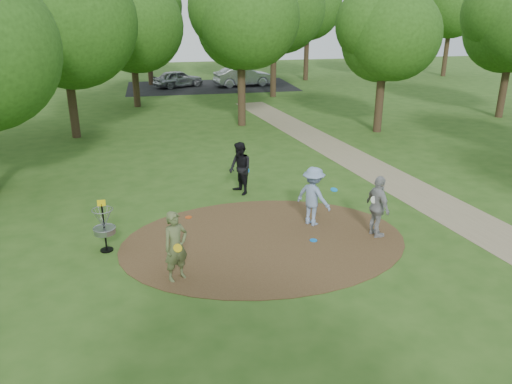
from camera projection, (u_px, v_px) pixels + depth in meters
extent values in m
plane|color=#2D5119|center=(264.00, 241.00, 14.69)|extent=(100.00, 100.00, 0.00)
cylinder|color=#47301C|center=(264.00, 241.00, 14.69)|extent=(8.40, 8.40, 0.02)
cube|color=#8C7A5B|center=(430.00, 200.00, 17.74)|extent=(7.55, 39.89, 0.01)
cube|color=black|center=(211.00, 86.00, 42.57)|extent=(14.00, 8.00, 0.01)
imported|color=#566138|center=(176.00, 246.00, 12.33)|extent=(0.80, 0.72, 1.84)
cylinder|color=gold|center=(178.00, 248.00, 12.14)|extent=(0.22, 0.10, 0.22)
imported|color=#7D94BB|center=(313.00, 196.00, 15.49)|extent=(1.29, 1.40, 1.89)
cylinder|color=#0C7BCC|center=(334.00, 190.00, 15.59)|extent=(0.25, 0.25, 0.08)
imported|color=black|center=(240.00, 169.00, 18.04)|extent=(1.00, 1.12, 1.93)
cylinder|color=blue|center=(247.00, 171.00, 18.17)|extent=(0.23, 0.09, 0.22)
imported|color=#9A999C|center=(378.00, 207.00, 14.68)|extent=(0.59, 1.16, 1.89)
cylinder|color=silver|center=(374.00, 200.00, 14.50)|extent=(0.23, 0.08, 0.22)
cylinder|color=blue|center=(313.00, 240.00, 14.66)|extent=(0.22, 0.22, 0.02)
cylinder|color=#C04313|center=(188.00, 217.00, 16.26)|extent=(0.22, 0.22, 0.02)
imported|color=#95979C|center=(178.00, 79.00, 41.86)|extent=(4.48, 3.19, 1.42)
imported|color=#96989D|center=(244.00, 76.00, 42.37)|extent=(5.18, 2.46, 1.64)
cylinder|color=black|center=(104.00, 229.00, 13.88)|extent=(0.05, 0.05, 1.35)
cylinder|color=black|center=(107.00, 250.00, 14.11)|extent=(0.36, 0.36, 0.04)
cylinder|color=gray|center=(105.00, 231.00, 13.90)|extent=(0.60, 0.60, 0.16)
torus|color=gray|center=(104.00, 228.00, 13.87)|extent=(0.63, 0.63, 0.03)
torus|color=gray|center=(102.00, 210.00, 13.68)|extent=(0.58, 0.58, 0.02)
cube|color=yellow|center=(101.00, 203.00, 13.61)|extent=(0.22, 0.02, 0.18)
cylinder|color=#332316|center=(72.00, 101.00, 25.54)|extent=(0.44, 0.44, 3.80)
sphere|color=#244913|center=(62.00, 26.00, 24.25)|extent=(6.45, 6.45, 6.45)
cylinder|color=#332316|center=(242.00, 89.00, 28.08)|extent=(0.44, 0.44, 4.18)
sphere|color=#244913|center=(241.00, 22.00, 26.82)|extent=(5.41, 5.41, 5.41)
cylinder|color=#332316|center=(380.00, 99.00, 26.75)|extent=(0.44, 0.44, 3.61)
sphere|color=#244913|center=(385.00, 39.00, 25.66)|extent=(4.66, 4.66, 4.66)
cylinder|color=#332316|center=(136.00, 81.00, 33.51)|extent=(0.44, 0.44, 3.42)
sphere|color=#244913|center=(131.00, 29.00, 32.33)|extent=(5.94, 5.94, 5.94)
cylinder|color=#332316|center=(273.00, 67.00, 37.05)|extent=(0.44, 0.44, 4.37)
sphere|color=#244913|center=(274.00, 11.00, 35.67)|extent=(6.38, 6.38, 6.38)
cylinder|color=#332316|center=(504.00, 86.00, 30.25)|extent=(0.44, 0.44, 3.80)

